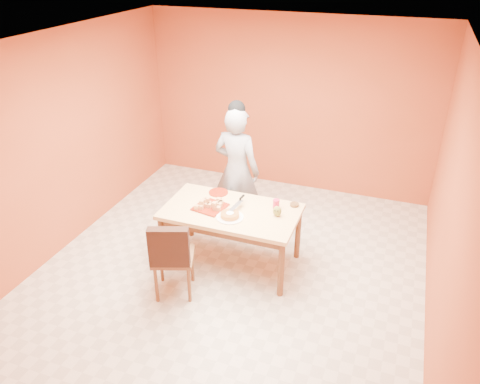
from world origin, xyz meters
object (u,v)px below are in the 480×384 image
(person, at_px, (237,171))
(magenta_glass, at_px, (276,204))
(dining_chair, at_px, (172,255))
(red_dinner_plate, at_px, (218,192))
(pastry_platter, at_px, (210,207))
(sponge_cake, at_px, (230,215))
(checker_tin, at_px, (294,205))
(dining_table, at_px, (231,217))
(egg_ornament, at_px, (277,211))

(person, height_order, magenta_glass, person)
(dining_chair, xyz_separation_m, magenta_glass, (0.90, 0.98, 0.31))
(red_dinner_plate, bearing_deg, pastry_platter, -82.51)
(person, distance_m, sponge_cake, 1.02)
(magenta_glass, bearing_deg, checker_tin, 33.45)
(person, relative_size, magenta_glass, 15.67)
(sponge_cake, bearing_deg, dining_chair, -128.46)
(dining_chair, relative_size, checker_tin, 9.19)
(magenta_glass, bearing_deg, dining_chair, -132.56)
(dining_chair, height_order, checker_tin, dining_chair)
(person, bearing_deg, dining_table, 112.21)
(person, relative_size, sponge_cake, 8.18)
(red_dinner_plate, xyz_separation_m, checker_tin, (0.98, 0.01, 0.01))
(egg_ornament, relative_size, magenta_glass, 1.14)
(dining_table, distance_m, egg_ornament, 0.57)
(dining_table, height_order, pastry_platter, pastry_platter)
(person, xyz_separation_m, checker_tin, (0.91, -0.45, -0.10))
(red_dinner_plate, relative_size, egg_ornament, 1.90)
(dining_table, relative_size, magenta_glass, 14.26)
(pastry_platter, relative_size, magenta_glass, 3.06)
(dining_chair, relative_size, person, 0.56)
(pastry_platter, xyz_separation_m, sponge_cake, (0.30, -0.13, 0.03))
(pastry_platter, bearing_deg, person, 88.17)
(dining_chair, bearing_deg, sponge_cake, 31.67)
(red_dinner_plate, height_order, egg_ornament, egg_ornament)
(magenta_glass, distance_m, checker_tin, 0.23)
(dining_table, bearing_deg, checker_tin, 27.24)
(dining_table, bearing_deg, egg_ornament, 5.22)
(sponge_cake, distance_m, egg_ornament, 0.55)
(pastry_platter, height_order, checker_tin, checker_tin)
(pastry_platter, xyz_separation_m, red_dinner_plate, (-0.05, 0.38, -0.00))
(dining_table, bearing_deg, pastry_platter, -171.13)
(egg_ornament, distance_m, magenta_glass, 0.18)
(sponge_cake, xyz_separation_m, egg_ornament, (0.50, 0.22, 0.03))
(dining_chair, distance_m, checker_tin, 1.57)
(person, distance_m, pastry_platter, 0.85)
(pastry_platter, bearing_deg, sponge_cake, -23.65)
(egg_ornament, bearing_deg, dining_chair, -119.75)
(dining_table, height_order, checker_tin, checker_tin)
(person, xyz_separation_m, pastry_platter, (-0.03, -0.84, -0.11))
(pastry_platter, relative_size, egg_ornament, 2.67)
(magenta_glass, xyz_separation_m, checker_tin, (0.19, 0.13, -0.04))
(sponge_cake, bearing_deg, egg_ornament, 24.15)
(pastry_platter, xyz_separation_m, egg_ornament, (0.80, 0.09, 0.05))
(checker_tin, bearing_deg, pastry_platter, -157.33)
(red_dinner_plate, distance_m, sponge_cake, 0.62)
(checker_tin, bearing_deg, magenta_glass, -146.55)
(red_dinner_plate, height_order, sponge_cake, sponge_cake)
(dining_table, height_order, dining_chair, dining_chair)
(egg_ornament, bearing_deg, red_dinner_plate, -178.52)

